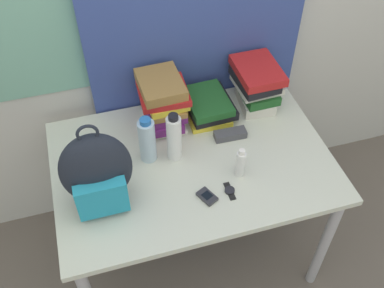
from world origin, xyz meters
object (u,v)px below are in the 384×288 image
Objects in this scene: water_bottle at (147,140)px; book_stack_right at (256,84)px; backpack at (97,172)px; sunglasses_case at (230,134)px; sunscreen_bottle at (240,163)px; book_stack_center at (208,105)px; cell_phone at (208,196)px; sports_bottle at (174,138)px; wristwatch at (230,191)px; book_stack_left at (163,101)px.

book_stack_right is at bearing 19.22° from water_bottle.
backpack is 0.67m from sunglasses_case.
sunglasses_case is at bearing 80.62° from sunscreen_bottle.
backpack is at bearing -155.28° from book_stack_right.
sunglasses_case is at bearing -74.89° from book_stack_center.
book_stack_right is 0.65m from cell_phone.
backpack is 2.78× the size of sunglasses_case.
sunscreen_bottle is at bearing -3.07° from backpack.
book_stack_right is at bearing 24.72° from backpack.
book_stack_center is 0.20m from sunglasses_case.
sunglasses_case is at bearing 8.69° from sports_bottle.
book_stack_center is 3.02× the size of wristwatch.
cell_phone is at bearing -82.58° from book_stack_left.
backpack is 0.90m from book_stack_right.
cell_phone is (-0.16, -0.49, -0.04)m from book_stack_center.
sunscreen_bottle is 0.12m from wristwatch.
backpack is 1.79× the size of water_bottle.
book_stack_left reaches higher than book_stack_right.
book_stack_left is 1.02× the size of book_stack_right.
backpack reaches higher than water_bottle.
wristwatch is (0.28, -0.28, -0.11)m from water_bottle.
book_stack_center reaches higher than cell_phone.
sunscreen_bottle is 0.20m from cell_phone.
book_stack_center is 0.26m from book_stack_right.
book_stack_center is 1.86× the size of sunglasses_case.
backpack is at bearing -146.47° from book_stack_center.
backpack is 2.75× the size of sunscreen_bottle.
backpack is 0.70m from book_stack_center.
cell_phone is (-0.40, -0.49, -0.12)m from book_stack_right.
sports_bottle is at bearing -171.31° from sunglasses_case.
backpack is 0.30m from water_bottle.
book_stack_right is 0.53m from sports_bottle.
sunglasses_case reaches higher than wristwatch.
sports_bottle reaches higher than book_stack_right.
book_stack_center is 0.50m from wristwatch.
sunglasses_case is at bearing -34.80° from book_stack_left.
backpack reaches higher than book_stack_right.
book_stack_right is at bearing 60.49° from sunscreen_bottle.
sports_bottle is (-0.47, -0.23, -0.00)m from book_stack_right.
book_stack_right is 2.72× the size of cell_phone.
sports_bottle is (0.35, 0.15, -0.06)m from backpack.
backpack reaches higher than wristwatch.
sports_bottle reaches higher than sunscreen_bottle.
cell_phone is at bearing -57.08° from water_bottle.
backpack is 0.55m from wristwatch.
book_stack_center is 0.41m from sunscreen_bottle.
backpack reaches higher than book_stack_left.
book_stack_right is at bearing 43.86° from sunglasses_case.
book_stack_left reaches higher than sunscreen_bottle.
sunglasses_case is (0.62, 0.19, -0.16)m from backpack.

